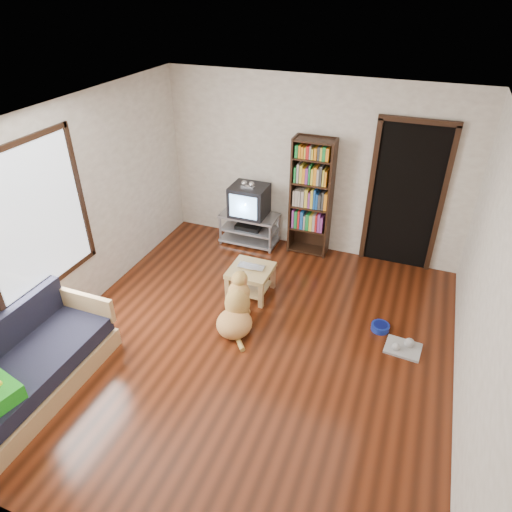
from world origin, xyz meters
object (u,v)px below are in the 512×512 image
(tv_stand, at_px, (249,227))
(coffee_table, at_px, (251,276))
(dog, at_px, (237,309))
(dog_bowl, at_px, (380,327))
(grey_rag, at_px, (403,348))
(bookshelf, at_px, (312,192))
(sofa, at_px, (31,368))
(crt_tv, at_px, (250,200))
(laptop, at_px, (250,269))

(tv_stand, xyz_separation_m, coffee_table, (0.53, -1.28, 0.01))
(dog, bearing_deg, coffee_table, 97.46)
(dog_bowl, xyz_separation_m, grey_rag, (0.30, -0.25, -0.03))
(tv_stand, relative_size, bookshelf, 0.50)
(sofa, xyz_separation_m, coffee_table, (1.50, 2.35, 0.02))
(dog_bowl, height_order, grey_rag, dog_bowl)
(bookshelf, relative_size, dog, 2.23)
(tv_stand, xyz_separation_m, crt_tv, (0.00, 0.02, 0.47))
(crt_tv, bearing_deg, sofa, -104.93)
(bookshelf, bearing_deg, dog, -99.06)
(crt_tv, bearing_deg, laptop, -68.23)
(tv_stand, bearing_deg, grey_rag, -32.64)
(laptop, height_order, sofa, sofa)
(bookshelf, height_order, dog, bookshelf)
(tv_stand, relative_size, coffee_table, 1.64)
(tv_stand, bearing_deg, crt_tv, 90.00)
(grey_rag, height_order, dog, dog)
(dog_bowl, xyz_separation_m, sofa, (-3.26, -2.22, 0.22))
(sofa, distance_m, coffee_table, 2.79)
(crt_tv, distance_m, dog, 2.14)
(crt_tv, distance_m, bookshelf, 0.99)
(coffee_table, bearing_deg, laptop, -90.00)
(laptop, xyz_separation_m, tv_stand, (-0.53, 1.31, -0.14))
(bookshelf, relative_size, sofa, 1.00)
(sofa, relative_size, coffee_table, 3.27)
(sofa, distance_m, dog, 2.30)
(dog_bowl, relative_size, dog, 0.27)
(dog_bowl, distance_m, bookshelf, 2.23)
(grey_rag, distance_m, tv_stand, 3.08)
(tv_stand, bearing_deg, laptop, -67.90)
(laptop, xyz_separation_m, bookshelf, (0.42, 1.40, 0.59))
(crt_tv, height_order, dog, crt_tv)
(laptop, bearing_deg, dog_bowl, -5.08)
(crt_tv, bearing_deg, tv_stand, -90.00)
(tv_stand, bearing_deg, dog_bowl, -31.60)
(sofa, bearing_deg, dog_bowl, 34.27)
(laptop, xyz_separation_m, dog, (0.09, -0.66, -0.16))
(laptop, relative_size, dog_bowl, 1.62)
(laptop, height_order, grey_rag, laptop)
(grey_rag, xyz_separation_m, sofa, (-3.56, -1.97, 0.25))
(laptop, bearing_deg, sofa, -124.73)
(tv_stand, height_order, bookshelf, bookshelf)
(tv_stand, distance_m, dog, 2.06)
(bookshelf, xyz_separation_m, coffee_table, (-0.42, -1.37, -0.72))
(tv_stand, xyz_separation_m, bookshelf, (0.95, 0.09, 0.73))
(tv_stand, bearing_deg, dog, -72.48)
(crt_tv, height_order, coffee_table, crt_tv)
(coffee_table, distance_m, dog, 0.70)
(laptop, xyz_separation_m, dog_bowl, (1.76, -0.10, -0.37))
(tv_stand, distance_m, sofa, 3.76)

